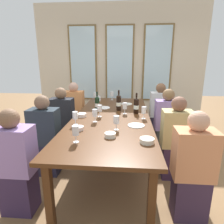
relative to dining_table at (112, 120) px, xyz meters
The scene contains 31 objects.
ground_plane 0.68m from the dining_table, ahead, with size 12.00×12.00×0.00m, color brown.
back_wall_with_windows 2.52m from the dining_table, 90.00° to the left, with size 4.30×0.10×2.90m.
dining_table is the anchor object (origin of this frame).
white_plate_0 0.85m from the dining_table, 75.64° to the left, with size 0.21×0.21×0.01m, color white.
white_plate_1 0.53m from the dining_table, 110.43° to the left, with size 0.22×0.22×0.01m, color white.
white_plate_2 0.53m from the dining_table, 49.13° to the right, with size 0.21×0.21×0.01m, color white.
wine_bottle_0 0.41m from the dining_table, 76.39° to the left, with size 0.08×0.08×0.34m.
wine_bottle_1 0.45m from the dining_table, 28.27° to the left, with size 0.08×0.08×0.32m.
wine_bottle_2 0.44m from the dining_table, 131.08° to the left, with size 0.08×0.08×0.31m.
tasting_bowl_0 0.70m from the dining_table, 119.24° to the right, with size 0.12×0.12×0.05m, color white.
tasting_bowl_1 0.80m from the dining_table, 86.24° to the right, with size 0.12×0.12×0.05m, color white.
tasting_bowl_2 1.01m from the dining_table, 64.50° to the right, with size 0.15×0.15×0.05m, color white.
tasting_bowl_3 0.45m from the dining_table, behind, with size 0.13×0.13×0.05m, color white.
wine_glass_0 0.77m from the dining_table, 113.46° to the left, with size 0.07×0.07×0.17m.
wine_glass_1 0.60m from the dining_table, 79.63° to the right, with size 0.07×0.07×0.17m.
wine_glass_2 0.50m from the dining_table, ahead, with size 0.07×0.07×0.17m.
wine_glass_3 0.30m from the dining_table, 38.76° to the left, with size 0.07×0.07×0.17m.
wine_glass_4 1.15m from the dining_table, 112.05° to the left, with size 0.07×0.07×0.17m.
wine_glass_5 0.25m from the dining_table, 169.74° to the right, with size 0.07×0.07×0.17m.
wine_glass_6 1.01m from the dining_table, 106.39° to the right, with size 0.07×0.07×0.17m.
wine_glass_7 0.63m from the dining_table, 135.44° to the right, with size 0.07×0.07×0.17m.
wine_glass_8 0.39m from the dining_table, 125.25° to the right, with size 0.07×0.07×0.17m.
wine_glass_9 1.21m from the dining_table, 94.58° to the left, with size 0.07×0.07×0.17m.
seated_person_0 1.40m from the dining_table, 128.70° to the left, with size 0.38×0.24×1.11m.
seated_person_1 1.39m from the dining_table, 51.05° to the left, with size 0.38×0.24×1.11m.
seated_person_2 0.94m from the dining_table, 159.70° to the left, with size 0.38×0.24×1.11m.
seated_person_3 0.94m from the dining_table, 20.34° to the left, with size 0.38×0.24×1.11m.
seated_person_4 1.40m from the dining_table, 128.49° to the right, with size 0.38×0.24×1.11m.
seated_person_5 1.35m from the dining_table, 49.69° to the right, with size 0.38×0.24×1.11m.
seated_person_6 0.96m from the dining_table, 156.00° to the right, with size 0.38×0.24×1.11m.
seated_person_7 0.94m from the dining_table, 20.81° to the right, with size 0.38×0.24×1.11m.
Camera 1 is at (0.23, -2.72, 1.55)m, focal length 30.93 mm.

